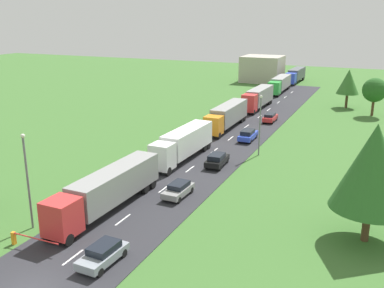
{
  "coord_description": "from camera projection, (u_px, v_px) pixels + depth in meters",
  "views": [
    {
      "loc": [
        20.01,
        -18.74,
        17.56
      ],
      "look_at": [
        -0.55,
        27.7,
        2.57
      ],
      "focal_mm": 41.36,
      "sensor_mm": 36.0,
      "label": 1
    }
  ],
  "objects": [
    {
      "name": "lamppost_lead",
      "position": [
        27.0,
        177.0,
        36.47
      ],
      "size": [
        0.36,
        0.36,
        8.32
      ],
      "color": "slate",
      "rests_on": "ground"
    },
    {
      "name": "truck_fifth",
      "position": [
        280.0,
        84.0,
        102.06
      ],
      "size": [
        2.71,
        13.77,
        3.49
      ],
      "color": "green",
      "rests_on": "road"
    },
    {
      "name": "distant_building",
      "position": [
        262.0,
        69.0,
        118.23
      ],
      "size": [
        10.24,
        9.5,
        6.79
      ],
      "primitive_type": "cube",
      "color": "#B2A899",
      "rests_on": "ground"
    },
    {
      "name": "road",
      "position": [
        185.0,
        173.0,
        50.65
      ],
      "size": [
        10.0,
        140.0,
        0.06
      ],
      "primitive_type": "cube",
      "color": "#2B2B30",
      "rests_on": "ground"
    },
    {
      "name": "barrier_gate",
      "position": [
        21.0,
        238.0,
        34.57
      ],
      "size": [
        4.64,
        0.28,
        1.05
      ],
      "color": "orange",
      "rests_on": "ground"
    },
    {
      "name": "tree_pine",
      "position": [
        373.0,
        167.0,
        33.9
      ],
      "size": [
        6.21,
        6.21,
        9.71
      ],
      "color": "#513823",
      "rests_on": "ground"
    },
    {
      "name": "truck_second",
      "position": [
        183.0,
        143.0,
        54.72
      ],
      "size": [
        2.81,
        12.83,
        3.71
      ],
      "color": "white",
      "rests_on": "road"
    },
    {
      "name": "car_lead",
      "position": [
        103.0,
        254.0,
        32.07
      ],
      "size": [
        2.06,
        4.28,
        1.48
      ],
      "color": "#8C939E",
      "rests_on": "road"
    },
    {
      "name": "lane_marking_centre",
      "position": [
        179.0,
        178.0,
        49.11
      ],
      "size": [
        0.16,
        124.68,
        0.01
      ],
      "color": "white",
      "rests_on": "road"
    },
    {
      "name": "lamppost_second",
      "position": [
        260.0,
        122.0,
        55.9
      ],
      "size": [
        0.36,
        0.36,
        7.85
      ],
      "color": "slate",
      "rests_on": "ground"
    },
    {
      "name": "truck_lead",
      "position": [
        108.0,
        189.0,
        40.51
      ],
      "size": [
        2.81,
        14.76,
        3.59
      ],
      "color": "red",
      "rests_on": "road"
    },
    {
      "name": "car_third",
      "position": [
        217.0,
        160.0,
        52.7
      ],
      "size": [
        2.07,
        4.32,
        1.53
      ],
      "color": "black",
      "rests_on": "road"
    },
    {
      "name": "tree_oak",
      "position": [
        348.0,
        82.0,
        84.68
      ],
      "size": [
        4.25,
        4.25,
        7.4
      ],
      "color": "#513823",
      "rests_on": "ground"
    },
    {
      "name": "truck_fourth",
      "position": [
        258.0,
        97.0,
        84.46
      ],
      "size": [
        2.7,
        13.08,
        3.79
      ],
      "color": "red",
      "rests_on": "road"
    },
    {
      "name": "truck_third",
      "position": [
        227.0,
        115.0,
        69.85
      ],
      "size": [
        2.52,
        13.83,
        3.68
      ],
      "color": "orange",
      "rests_on": "road"
    },
    {
      "name": "truck_sixth",
      "position": [
        296.0,
        75.0,
        116.87
      ],
      "size": [
        2.7,
        13.53,
        3.55
      ],
      "color": "blue",
      "rests_on": "road"
    },
    {
      "name": "car_fifth",
      "position": [
        270.0,
        117.0,
        74.31
      ],
      "size": [
        1.73,
        4.21,
        1.44
      ],
      "color": "red",
      "rests_on": "road"
    },
    {
      "name": "car_fourth",
      "position": [
        248.0,
        135.0,
        63.4
      ],
      "size": [
        1.89,
        4.58,
        1.58
      ],
      "color": "blue",
      "rests_on": "road"
    },
    {
      "name": "car_second",
      "position": [
        178.0,
        189.0,
        43.88
      ],
      "size": [
        1.9,
        4.11,
        1.42
      ],
      "color": "gray",
      "rests_on": "road"
    },
    {
      "name": "tree_elm",
      "position": [
        375.0,
        90.0,
        77.98
      ],
      "size": [
        4.26,
        4.26,
        6.77
      ],
      "color": "#513823",
      "rests_on": "ground"
    }
  ]
}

